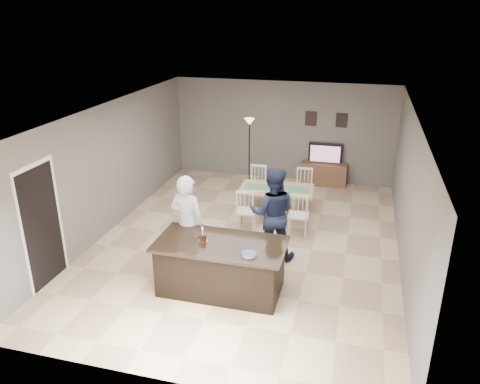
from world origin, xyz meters
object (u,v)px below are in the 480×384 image
(kitchen_island, at_px, (221,266))
(plate_stack, at_px, (249,254))
(birthday_cake, at_px, (203,238))
(woman, at_px, (187,223))
(dining_table, at_px, (276,194))
(tv_console, at_px, (324,174))
(man, at_px, (273,213))
(television, at_px, (325,153))
(floor_lamp, at_px, (249,133))

(kitchen_island, distance_m, plate_stack, 0.78)
(kitchen_island, xyz_separation_m, birthday_cake, (-0.30, -0.01, 0.50))
(woman, bearing_deg, dining_table, -105.87)
(tv_console, xyz_separation_m, man, (-0.59, -4.22, 0.61))
(tv_console, bearing_deg, television, 90.00)
(tv_console, bearing_deg, man, -97.97)
(birthday_cake, xyz_separation_m, floor_lamp, (-0.49, 5.23, 0.43))
(television, height_order, woman, woman)
(man, bearing_deg, birthday_cake, 48.92)
(tv_console, distance_m, man, 4.30)
(kitchen_island, xyz_separation_m, woman, (-0.79, 0.55, 0.45))
(plate_stack, distance_m, dining_table, 3.35)
(tv_console, relative_size, floor_lamp, 0.67)
(television, relative_size, man, 0.50)
(plate_stack, relative_size, floor_lamp, 0.13)
(floor_lamp, bearing_deg, television, 11.83)
(kitchen_island, xyz_separation_m, dining_table, (0.37, 3.05, 0.17))
(tv_console, xyz_separation_m, floor_lamp, (-1.99, -0.35, 1.08))
(tv_console, distance_m, floor_lamp, 2.29)
(television, height_order, dining_table, television)
(television, bearing_deg, dining_table, 72.20)
(tv_console, height_order, birthday_cake, birthday_cake)
(birthday_cake, height_order, plate_stack, birthday_cake)
(birthday_cake, xyz_separation_m, plate_stack, (0.86, -0.27, -0.04))
(woman, height_order, man, man)
(tv_console, height_order, dining_table, dining_table)
(kitchen_island, bearing_deg, tv_console, 77.84)
(kitchen_island, relative_size, tv_console, 1.79)
(woman, relative_size, floor_lamp, 1.02)
(tv_console, xyz_separation_m, birthday_cake, (-1.50, -5.58, 0.66))
(woman, bearing_deg, television, -102.38)
(television, xyz_separation_m, woman, (-1.99, -5.09, 0.04))
(woman, bearing_deg, birthday_cake, 139.90)
(man, xyz_separation_m, floor_lamp, (-1.40, 3.87, 0.48))
(television, bearing_deg, tv_console, 90.00)
(television, distance_m, floor_lamp, 2.10)
(woman, distance_m, floor_lamp, 4.70)
(floor_lamp, bearing_deg, woman, -89.94)
(birthday_cake, bearing_deg, man, 56.12)
(tv_console, bearing_deg, dining_table, -108.26)
(television, bearing_deg, kitchen_island, 77.99)
(plate_stack, bearing_deg, kitchen_island, 153.06)
(television, bearing_deg, plate_stack, 83.77)
(kitchen_island, relative_size, birthday_cake, 8.61)
(floor_lamp, bearing_deg, birthday_cake, -84.65)
(man, relative_size, plate_stack, 7.65)
(television, relative_size, birthday_cake, 3.66)
(birthday_cake, bearing_deg, kitchen_island, 1.56)
(plate_stack, bearing_deg, woman, 148.20)
(dining_table, bearing_deg, woman, -118.28)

